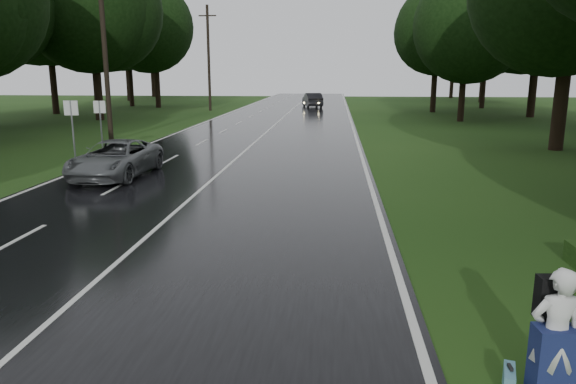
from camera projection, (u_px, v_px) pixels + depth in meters
name	position (u px, v px, depth m)	size (l,w,h in m)	color
ground	(103.00, 277.00, 10.47)	(160.00, 160.00, 0.00)	#224213
road	(254.00, 143.00, 29.90)	(12.00, 140.00, 0.04)	black
lane_center	(254.00, 143.00, 29.89)	(0.12, 140.00, 0.01)	silver
grey_car	(115.00, 159.00, 20.18)	(2.28, 4.94, 1.37)	#565A5C
far_car	(312.00, 100.00, 60.18)	(1.69, 4.84, 1.59)	black
hitchhiker	(554.00, 339.00, 6.41)	(0.66, 0.61, 1.72)	silver
suitcase	(509.00, 381.00, 6.66)	(0.13, 0.46, 0.33)	teal
utility_pole_mid	(111.00, 141.00, 31.07)	(1.80, 0.28, 9.03)	black
utility_pole_far	(210.00, 111.00, 55.61)	(1.80, 0.28, 10.53)	black
road_sign_a	(76.00, 161.00, 24.13)	(0.65, 0.10, 2.71)	white
road_sign_b	(103.00, 152.00, 26.97)	(0.61, 0.10, 2.55)	white
tree_left_e	(100.00, 120.00, 44.67)	(9.80, 9.80, 15.31)	black
tree_left_f	(159.00, 108.00, 60.22)	(9.64, 9.64, 15.06)	black
tree_right_d	(555.00, 150.00, 27.53)	(9.14, 9.14, 14.28)	black
tree_right_e	(460.00, 121.00, 43.43)	(7.88, 7.88, 12.31)	black
tree_right_f	(432.00, 112.00, 53.49)	(8.85, 8.85, 13.83)	black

